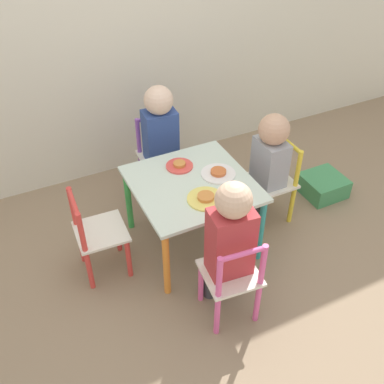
% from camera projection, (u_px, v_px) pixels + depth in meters
% --- Properties ---
extents(ground_plane, '(6.00, 6.00, 0.00)m').
position_uv_depth(ground_plane, '(192.00, 241.00, 2.69)').
color(ground_plane, '#8C755B').
extents(kids_table, '(0.63, 0.63, 0.44)m').
position_uv_depth(kids_table, '(192.00, 191.00, 2.45)').
color(kids_table, silver).
rests_on(kids_table, ground_plane).
extents(chair_pink, '(0.28, 0.28, 0.53)m').
position_uv_depth(chair_pink, '(232.00, 279.00, 2.13)').
color(chair_pink, silver).
rests_on(chair_pink, ground_plane).
extents(chair_purple, '(0.27, 0.27, 0.53)m').
position_uv_depth(chair_purple, '(159.00, 158.00, 2.92)').
color(chair_purple, silver).
rests_on(chair_purple, ground_plane).
extents(chair_yellow, '(0.26, 0.26, 0.53)m').
position_uv_depth(chair_yellow, '(273.00, 183.00, 2.71)').
color(chair_yellow, silver).
rests_on(chair_yellow, ground_plane).
extents(chair_red, '(0.27, 0.27, 0.53)m').
position_uv_depth(chair_red, '(97.00, 235.00, 2.36)').
color(chair_red, silver).
rests_on(chair_red, ground_plane).
extents(child_front, '(0.21, 0.22, 0.80)m').
position_uv_depth(child_front, '(229.00, 238.00, 2.04)').
color(child_front, '#38383D').
rests_on(child_front, ground_plane).
extents(child_back, '(0.21, 0.23, 0.78)m').
position_uv_depth(child_back, '(161.00, 134.00, 2.74)').
color(child_back, '#38383D').
rests_on(child_back, ground_plane).
extents(child_right, '(0.22, 0.20, 0.73)m').
position_uv_depth(child_right, '(268.00, 159.00, 2.57)').
color(child_right, '#38383D').
rests_on(child_right, ground_plane).
extents(plate_front, '(0.19, 0.19, 0.03)m').
position_uv_depth(plate_front, '(206.00, 198.00, 2.29)').
color(plate_front, '#EADB66').
rests_on(plate_front, kids_table).
extents(plate_back, '(0.15, 0.15, 0.03)m').
position_uv_depth(plate_back, '(179.00, 165.00, 2.52)').
color(plate_back, '#E54C47').
rests_on(plate_back, kids_table).
extents(plate_right, '(0.19, 0.19, 0.03)m').
position_uv_depth(plate_right, '(218.00, 173.00, 2.46)').
color(plate_right, white).
rests_on(plate_right, kids_table).
extents(storage_bin, '(0.26, 0.26, 0.13)m').
position_uv_depth(storage_bin, '(323.00, 185.00, 3.01)').
color(storage_bin, '#3D8E56').
rests_on(storage_bin, ground_plane).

